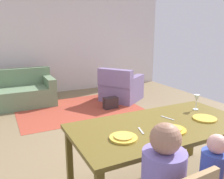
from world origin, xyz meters
TOP-DOWN VIEW (x-y plane):
  - ground_plane at (0.00, 0.44)m, footprint 6.48×6.08m
  - back_wall at (0.00, 3.53)m, footprint 6.48×0.10m
  - dining_table at (-0.07, -1.17)m, footprint 1.84×0.91m
  - plate_near_man at (-0.57, -1.29)m, footprint 0.25×0.25m
  - pizza_near_man at (-0.57, -1.29)m, footprint 0.17×0.17m
  - plate_near_child at (-0.07, -1.35)m, footprint 0.25×0.25m
  - pizza_near_child at (-0.07, -1.35)m, footprint 0.17×0.17m
  - plate_near_woman at (0.44, -1.27)m, footprint 0.25×0.25m
  - wine_glass at (0.59, -0.99)m, footprint 0.07×0.07m
  - fork at (-0.34, -1.22)m, footprint 0.05×0.15m
  - knife at (0.10, -1.07)m, footprint 0.06×0.17m
  - area_rug at (0.04, 1.81)m, footprint 2.60×1.80m
  - couch at (-1.13, 2.67)m, footprint 1.61×0.86m
  - armchair at (1.19, 1.98)m, footprint 1.19×1.19m
  - handbag at (0.68, 1.51)m, footprint 0.32×0.16m

SIDE VIEW (x-z plane):
  - ground_plane at x=0.00m, z-range -0.02..0.00m
  - area_rug at x=0.04m, z-range 0.00..0.01m
  - handbag at x=0.68m, z-range 0.00..0.26m
  - couch at x=-1.13m, z-range -0.11..0.71m
  - armchair at x=1.19m, z-range -0.09..0.73m
  - dining_table at x=-0.07m, z-range 0.31..1.07m
  - fork at x=-0.34m, z-range 0.76..0.77m
  - knife at x=0.10m, z-range 0.76..0.77m
  - plate_near_man at x=-0.57m, z-range 0.76..0.78m
  - plate_near_child at x=-0.07m, z-range 0.76..0.78m
  - plate_near_woman at x=0.44m, z-range 0.76..0.78m
  - pizza_near_man at x=-0.57m, z-range 0.78..0.79m
  - pizza_near_child at x=-0.07m, z-range 0.78..0.79m
  - wine_glass at x=0.59m, z-range 0.80..0.99m
  - back_wall at x=0.00m, z-range 0.00..2.70m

